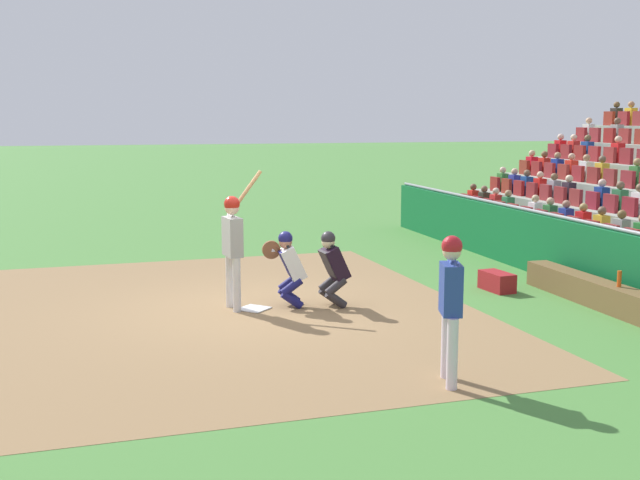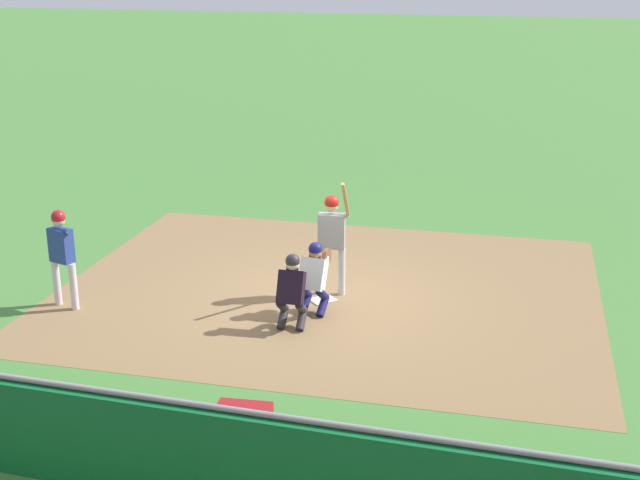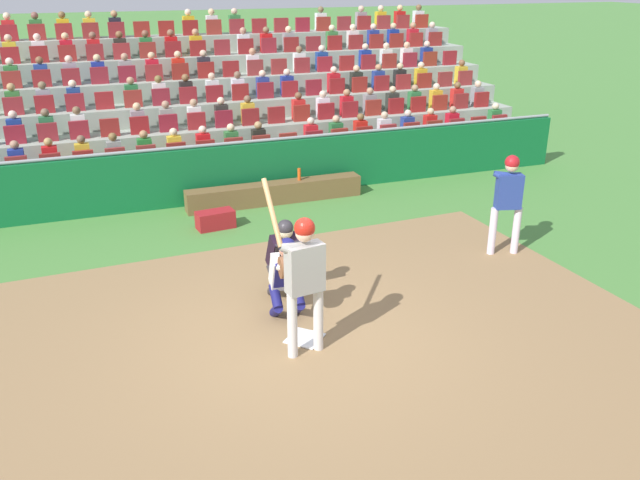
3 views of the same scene
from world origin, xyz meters
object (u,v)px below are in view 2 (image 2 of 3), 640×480
at_px(catcher_crouching, 315,274).
at_px(on_deck_batter, 62,249).
at_px(home_plate_umpire, 292,288).
at_px(batter_at_plate, 332,233).
at_px(dugout_bench, 98,439).
at_px(water_bottle_on_bench, 55,408).
at_px(equipment_duffel_bag, 244,418).
at_px(home_plate_marker, 322,299).

distance_m(catcher_crouching, on_deck_batter, 4.38).
bearing_deg(catcher_crouching, home_plate_umpire, -105.62).
xyz_separation_m(batter_at_plate, home_plate_umpire, (-0.25, -1.61, -0.48)).
distance_m(home_plate_umpire, dugout_bench, 4.43).
height_order(home_plate_umpire, water_bottle_on_bench, home_plate_umpire).
xyz_separation_m(equipment_duffel_bag, on_deck_batter, (-4.43, 3.00, 0.91)).
bearing_deg(home_plate_marker, water_bottle_on_bench, -108.48).
relative_size(home_plate_umpire, water_bottle_on_bench, 4.93).
bearing_deg(home_plate_marker, on_deck_batter, -160.18).
bearing_deg(dugout_bench, batter_at_plate, 76.37).
relative_size(home_plate_umpire, equipment_duffel_bag, 1.80).
relative_size(equipment_duffel_bag, on_deck_batter, 0.40).
bearing_deg(home_plate_umpire, batter_at_plate, 81.01).
distance_m(dugout_bench, equipment_duffel_bag, 1.84).
bearing_deg(water_bottle_on_bench, home_plate_umpire, 68.09).
bearing_deg(home_plate_marker, dugout_bench, -103.29).
height_order(home_plate_umpire, on_deck_batter, on_deck_batter).
bearing_deg(water_bottle_on_bench, dugout_bench, 1.04).
bearing_deg(equipment_duffel_bag, water_bottle_on_bench, -159.59).
relative_size(home_plate_umpire, on_deck_batter, 0.73).
bearing_deg(home_plate_umpire, catcher_crouching, 74.38).
bearing_deg(batter_at_plate, home_plate_marker, -109.55).
xyz_separation_m(home_plate_marker, equipment_duffel_bag, (0.21, -4.52, 0.15)).
relative_size(catcher_crouching, water_bottle_on_bench, 4.93).
height_order(catcher_crouching, on_deck_batter, on_deck_batter).
bearing_deg(on_deck_batter, water_bottle_on_bench, -59.65).
xyz_separation_m(batter_at_plate, equipment_duffel_bag, (0.10, -4.83, -1.00)).
relative_size(batter_at_plate, dugout_bench, 0.59).
bearing_deg(water_bottle_on_bench, catcher_crouching, 68.94).
bearing_deg(on_deck_batter, catcher_crouching, 12.09).
distance_m(water_bottle_on_bench, equipment_duffel_bag, 2.35).
distance_m(catcher_crouching, dugout_bench, 5.15).
relative_size(water_bottle_on_bench, equipment_duffel_bag, 0.36).
bearing_deg(batter_at_plate, water_bottle_on_bench, -108.54).
bearing_deg(home_plate_marker, equipment_duffel_bag, -87.32).
height_order(batter_at_plate, equipment_duffel_bag, batter_at_plate).
xyz_separation_m(catcher_crouching, equipment_duffel_bag, (0.16, -3.91, -0.55)).
bearing_deg(batter_at_plate, home_plate_umpire, -98.99).
height_order(batter_at_plate, dugout_bench, batter_at_plate).
distance_m(home_plate_umpire, equipment_duffel_bag, 3.28).
distance_m(batter_at_plate, home_plate_umpire, 1.69).
relative_size(home_plate_umpire, dugout_bench, 0.34).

